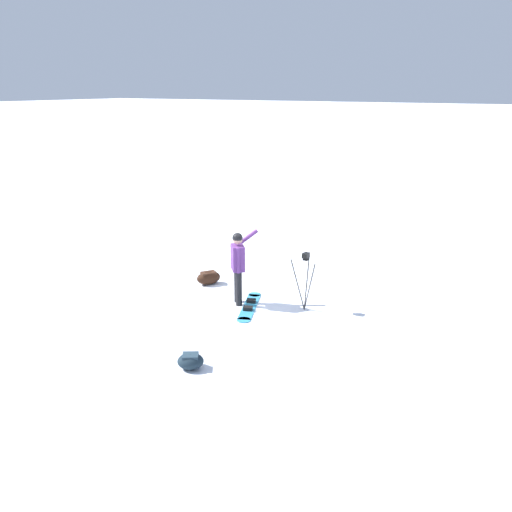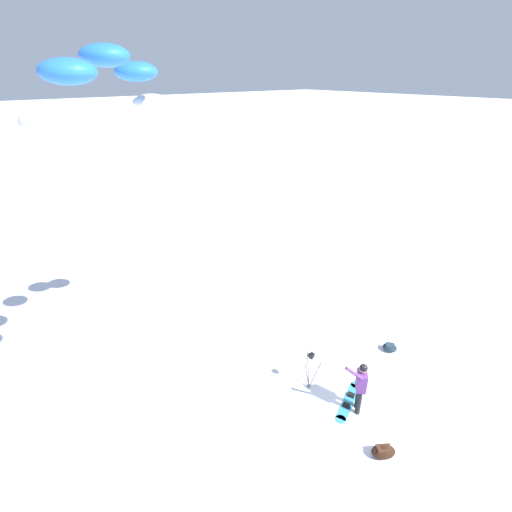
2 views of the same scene
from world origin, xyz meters
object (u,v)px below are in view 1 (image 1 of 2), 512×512
object	(u,v)px
gear_bag_large	(191,361)
snowboard	(250,306)
camera_tripod	(305,269)
gear_bag_small	(209,277)
snowboarder	(238,261)

from	to	relation	value
gear_bag_large	snowboard	bearing A→B (deg)	100.94
camera_tripod	gear_bag_small	bearing A→B (deg)	175.65
gear_bag_large	camera_tripod	bearing A→B (deg)	80.79
gear_bag_large	camera_tripod	world-z (taller)	camera_tripod
gear_bag_large	gear_bag_small	world-z (taller)	gear_bag_small
snowboarder	gear_bag_large	size ratio (longest dim) A/B	2.81
snowboard	camera_tripod	size ratio (longest dim) A/B	1.26
snowboarder	camera_tripod	distance (m)	1.50
snowboarder	snowboard	xyz separation A→B (m)	(0.33, -0.06, -0.98)
snowboard	gear_bag_large	size ratio (longest dim) A/B	2.76
snowboard	gear_bag_small	bearing A→B (deg)	156.18
snowboard	camera_tripod	bearing A→B (deg)	25.15
gear_bag_large	camera_tripod	distance (m)	3.51
snowboard	camera_tripod	world-z (taller)	camera_tripod
snowboard	gear_bag_large	world-z (taller)	gear_bag_large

